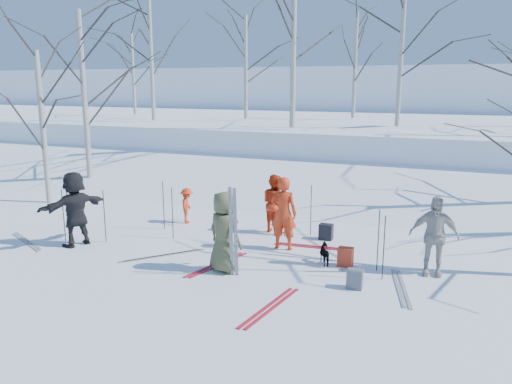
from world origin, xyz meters
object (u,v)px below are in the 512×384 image
at_px(skier_red_north, 284,213).
at_px(skier_redor_behind, 275,203).
at_px(skier_cream_east, 434,236).
at_px(backpack_grey, 355,279).
at_px(dog, 326,254).
at_px(skier_grey_west, 75,209).
at_px(backpack_red, 345,257).
at_px(skier_olive_center, 224,232).
at_px(skier_red_seated, 187,206).
at_px(backpack_dark, 326,232).

relative_size(skier_red_north, skier_redor_behind, 1.13).
relative_size(skier_cream_east, backpack_grey, 4.44).
relative_size(skier_red_north, dog, 3.28).
relative_size(skier_grey_west, backpack_red, 4.39).
bearing_deg(skier_grey_west, skier_olive_center, 107.71).
bearing_deg(skier_red_seated, skier_redor_behind, -109.00).
xyz_separation_m(skier_redor_behind, skier_grey_west, (-4.09, -2.92, 0.14)).
bearing_deg(backpack_dark, skier_red_seated, -179.74).
xyz_separation_m(skier_olive_center, backpack_grey, (2.74, 0.14, -0.67)).
xyz_separation_m(backpack_red, backpack_grey, (0.44, -1.13, -0.02)).
bearing_deg(backpack_grey, skier_redor_behind, 133.29).
distance_m(skier_redor_behind, dog, 2.72).
bearing_deg(backpack_dark, skier_red_north, -124.24).
height_order(skier_grey_west, backpack_dark, skier_grey_west).
distance_m(skier_redor_behind, backpack_red, 3.01).
bearing_deg(skier_cream_east, skier_olive_center, -166.61).
bearing_deg(skier_cream_east, skier_redor_behind, 152.03).
height_order(skier_olive_center, backpack_dark, skier_olive_center).
xyz_separation_m(skier_redor_behind, backpack_dark, (1.45, -0.11, -0.59)).
bearing_deg(skier_redor_behind, backpack_dark, -151.13).
relative_size(backpack_grey, backpack_dark, 0.95).
bearing_deg(dog, skier_red_north, -62.92).
xyz_separation_m(skier_cream_east, backpack_red, (-1.76, -0.21, -0.63)).
bearing_deg(skier_cream_east, backpack_grey, -141.21).
distance_m(skier_red_north, skier_grey_west, 5.07).
xyz_separation_m(skier_olive_center, skier_redor_behind, (-0.03, 3.08, -0.08)).
distance_m(skier_red_north, backpack_grey, 2.79).
xyz_separation_m(skier_red_north, dog, (1.23, -0.62, -0.66)).
bearing_deg(skier_olive_center, skier_cream_east, -140.90).
xyz_separation_m(skier_olive_center, skier_red_seated, (-2.63, 2.95, -0.36)).
bearing_deg(skier_grey_west, dog, 120.06).
relative_size(dog, backpack_red, 1.28).
bearing_deg(backpack_dark, skier_cream_east, -29.35).
distance_m(skier_red_north, skier_red_seated, 3.49).
distance_m(skier_olive_center, skier_grey_west, 4.12).
distance_m(skier_grey_west, dog, 6.14).
xyz_separation_m(skier_grey_west, backpack_dark, (5.54, 2.81, -0.72)).
bearing_deg(backpack_red, skier_olive_center, -151.12).
xyz_separation_m(skier_grey_west, backpack_grey, (6.86, -0.02, -0.73)).
relative_size(skier_red_north, backpack_red, 4.21).
distance_m(skier_redor_behind, skier_cream_east, 4.39).
xyz_separation_m(skier_olive_center, dog, (1.89, 1.23, -0.64)).
relative_size(skier_cream_east, skier_grey_west, 0.91).
distance_m(skier_grey_west, backpack_grey, 6.90).
relative_size(skier_red_north, backpack_dark, 4.42).
distance_m(skier_red_north, skier_cream_east, 3.43).
relative_size(skier_olive_center, skier_red_north, 0.98).
bearing_deg(skier_red_seated, backpack_grey, -139.43).
bearing_deg(skier_olive_center, skier_grey_west, 16.76).
xyz_separation_m(skier_red_north, skier_red_seated, (-3.29, 1.10, -0.38)).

